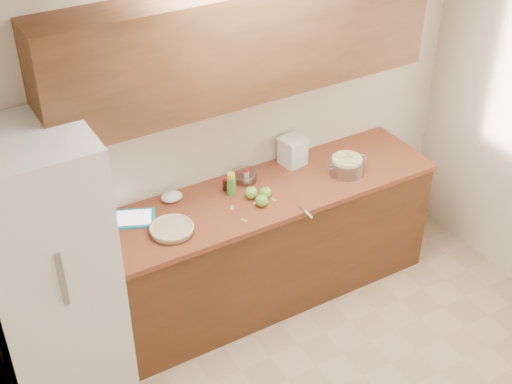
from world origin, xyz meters
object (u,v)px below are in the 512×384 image
flour_canister (293,151)px  pie (172,229)px  colander (347,166)px  tablet (134,219)px

flour_canister → pie: bearing=-164.5°
colander → flour_canister: size_ratio=1.60×
colander → flour_canister: (-0.26, 0.30, 0.05)m
pie → flour_canister: 1.14m
pie → colander: bearing=0.3°
tablet → flour_canister: bearing=26.4°
pie → flour_canister: bearing=15.5°
flour_canister → tablet: size_ratio=0.63×
colander → flour_canister: 0.40m
flour_canister → colander: bearing=-48.5°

